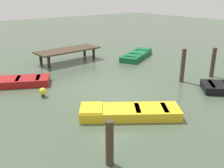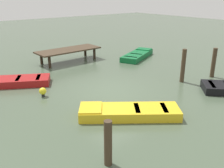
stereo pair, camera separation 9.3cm
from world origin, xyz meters
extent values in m
plane|color=#475642|center=(0.00, 0.00, 0.00)|extent=(80.00, 80.00, 0.00)
cube|color=#423323|center=(1.12, 6.70, 0.90)|extent=(4.89, 1.97, 0.10)
cylinder|color=#2E2318|center=(3.03, 7.39, 0.42)|extent=(0.20, 0.20, 0.85)
cylinder|color=#2E2318|center=(3.07, 6.13, 0.42)|extent=(0.20, 0.20, 0.85)
cylinder|color=#2E2318|center=(-0.83, 7.26, 0.42)|extent=(0.20, 0.20, 0.85)
cylinder|color=#2E2318|center=(-0.79, 6.00, 0.42)|extent=(0.20, 0.20, 0.85)
cube|color=gold|center=(-1.31, -2.86, 0.20)|extent=(4.11, 3.53, 0.40)
cube|color=#4C3319|center=(-1.31, -2.86, 0.34)|extent=(3.44, 2.93, 0.04)
cube|color=gold|center=(-2.62, -1.87, 0.43)|extent=(1.42, 1.46, 0.06)
cube|color=#42301E|center=(-1.06, -3.04, 0.38)|extent=(0.75, 0.91, 0.04)
cube|color=#42301E|center=(-0.14, -3.74, 0.38)|extent=(0.75, 0.91, 0.04)
cube|color=maroon|center=(-3.91, 4.13, 0.20)|extent=(4.18, 3.16, 0.40)
cube|color=black|center=(-3.91, 4.13, 0.34)|extent=(3.50, 2.60, 0.04)
cube|color=black|center=(-3.65, 3.98, 0.38)|extent=(0.70, 1.02, 0.04)
cube|color=black|center=(-2.69, 3.44, 0.38)|extent=(0.70, 1.02, 0.04)
cube|color=#776E5D|center=(4.09, -3.39, 0.38)|extent=(0.98, 0.96, 0.04)
cube|color=#0F602D|center=(6.00, 4.31, 0.20)|extent=(4.12, 2.84, 0.40)
cube|color=orange|center=(6.00, 4.31, 0.34)|extent=(3.46, 2.33, 0.04)
cube|color=#0F602D|center=(7.39, 4.96, 0.43)|extent=(1.28, 1.43, 0.06)
cube|color=#B06E1E|center=(5.73, 4.19, 0.38)|extent=(0.61, 1.00, 0.04)
cube|color=#B06E1E|center=(4.75, 3.73, 0.38)|extent=(0.61, 1.00, 0.04)
cylinder|color=#423323|center=(6.29, -2.09, 0.91)|extent=(0.26, 0.26, 1.82)
cylinder|color=#423323|center=(4.05, -1.50, 0.98)|extent=(0.25, 0.25, 1.96)
cylinder|color=#423323|center=(-3.94, -4.80, 0.75)|extent=(0.25, 0.25, 1.49)
cylinder|color=#262626|center=(-3.29, 1.46, 0.06)|extent=(0.16, 0.16, 0.12)
sphere|color=yellow|center=(-3.29, 1.46, 0.30)|extent=(0.36, 0.36, 0.36)
camera|label=1|loc=(-7.87, -9.82, 4.96)|focal=40.17mm
camera|label=2|loc=(-7.80, -9.88, 4.96)|focal=40.17mm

